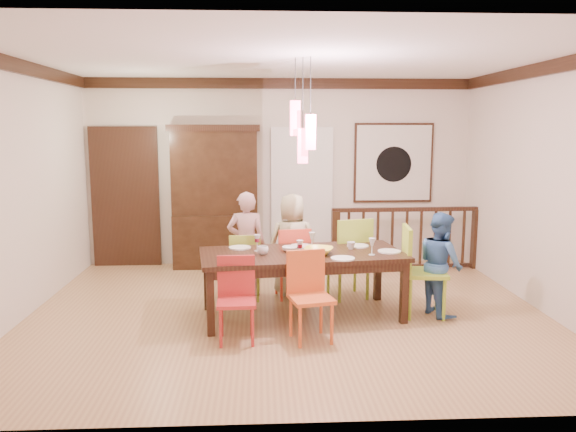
{
  "coord_description": "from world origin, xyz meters",
  "views": [
    {
      "loc": [
        -0.32,
        -6.33,
        2.14
      ],
      "look_at": [
        0.01,
        0.18,
        1.12
      ],
      "focal_mm": 35.0,
      "sensor_mm": 36.0,
      "label": 1
    }
  ],
  "objects_px": {
    "balustrade": "(406,237)",
    "person_end_right": "(440,264)",
    "dining_table": "(302,259)",
    "person_far_left": "(246,244)",
    "china_hutch": "(215,196)",
    "chair_end_right": "(425,265)",
    "person_far_mid": "(293,244)",
    "chair_far_left": "(246,261)"
  },
  "relations": [
    {
      "from": "dining_table",
      "to": "chair_far_left",
      "type": "bearing_deg",
      "value": 125.95
    },
    {
      "from": "chair_end_right",
      "to": "dining_table",
      "type": "bearing_deg",
      "value": 93.74
    },
    {
      "from": "chair_far_left",
      "to": "china_hutch",
      "type": "relative_size",
      "value": 0.39
    },
    {
      "from": "dining_table",
      "to": "chair_end_right",
      "type": "xyz_separation_m",
      "value": [
        1.41,
        -0.05,
        -0.08
      ]
    },
    {
      "from": "person_far_mid",
      "to": "chair_end_right",
      "type": "bearing_deg",
      "value": 144.55
    },
    {
      "from": "balustrade",
      "to": "person_far_left",
      "type": "xyz_separation_m",
      "value": [
        -2.4,
        -1.2,
        0.17
      ]
    },
    {
      "from": "chair_far_left",
      "to": "person_far_left",
      "type": "distance_m",
      "value": 0.25
    },
    {
      "from": "china_hutch",
      "to": "person_far_mid",
      "type": "xyz_separation_m",
      "value": [
        1.1,
        -1.55,
        -0.44
      ]
    },
    {
      "from": "chair_end_right",
      "to": "person_end_right",
      "type": "height_order",
      "value": "person_end_right"
    },
    {
      "from": "dining_table",
      "to": "balustrade",
      "type": "bearing_deg",
      "value": 42.41
    },
    {
      "from": "chair_end_right",
      "to": "person_far_left",
      "type": "xyz_separation_m",
      "value": [
        -2.06,
        0.92,
        0.08
      ]
    },
    {
      "from": "balustrade",
      "to": "person_end_right",
      "type": "distance_m",
      "value": 2.08
    },
    {
      "from": "chair_end_right",
      "to": "person_far_left",
      "type": "relative_size",
      "value": 0.77
    },
    {
      "from": "person_far_mid",
      "to": "person_end_right",
      "type": "xyz_separation_m",
      "value": [
        1.66,
        -0.87,
        -0.06
      ]
    },
    {
      "from": "chair_far_left",
      "to": "person_end_right",
      "type": "bearing_deg",
      "value": 163.7
    },
    {
      "from": "chair_far_left",
      "to": "person_far_mid",
      "type": "height_order",
      "value": "person_far_mid"
    },
    {
      "from": "balustrade",
      "to": "chair_end_right",
      "type": "bearing_deg",
      "value": -100.93
    },
    {
      "from": "dining_table",
      "to": "chair_end_right",
      "type": "height_order",
      "value": "chair_end_right"
    },
    {
      "from": "dining_table",
      "to": "china_hutch",
      "type": "relative_size",
      "value": 1.09
    },
    {
      "from": "dining_table",
      "to": "person_far_mid",
      "type": "bearing_deg",
      "value": 86.38
    },
    {
      "from": "dining_table",
      "to": "china_hutch",
      "type": "height_order",
      "value": "china_hutch"
    },
    {
      "from": "chair_end_right",
      "to": "person_far_mid",
      "type": "xyz_separation_m",
      "value": [
        -1.46,
        0.92,
        0.07
      ]
    },
    {
      "from": "person_far_left",
      "to": "person_end_right",
      "type": "height_order",
      "value": "person_far_left"
    },
    {
      "from": "chair_end_right",
      "to": "person_far_left",
      "type": "bearing_deg",
      "value": 71.64
    },
    {
      "from": "china_hutch",
      "to": "balustrade",
      "type": "bearing_deg",
      "value": -6.78
    },
    {
      "from": "dining_table",
      "to": "china_hutch",
      "type": "xyz_separation_m",
      "value": [
        -1.16,
        2.42,
        0.43
      ]
    },
    {
      "from": "person_far_mid",
      "to": "person_end_right",
      "type": "relative_size",
      "value": 1.1
    },
    {
      "from": "person_far_mid",
      "to": "person_far_left",
      "type": "bearing_deg",
      "value": -3.16
    },
    {
      "from": "person_far_mid",
      "to": "balustrade",
      "type": "bearing_deg",
      "value": -149.77
    },
    {
      "from": "chair_far_left",
      "to": "dining_table",
      "type": "bearing_deg",
      "value": 134.29
    },
    {
      "from": "dining_table",
      "to": "chair_far_left",
      "type": "relative_size",
      "value": 2.82
    },
    {
      "from": "person_end_right",
      "to": "person_far_mid",
      "type": "bearing_deg",
      "value": 47.57
    },
    {
      "from": "dining_table",
      "to": "person_far_left",
      "type": "distance_m",
      "value": 1.09
    },
    {
      "from": "dining_table",
      "to": "chair_far_left",
      "type": "height_order",
      "value": "chair_far_left"
    },
    {
      "from": "chair_far_left",
      "to": "person_far_left",
      "type": "height_order",
      "value": "person_far_left"
    },
    {
      "from": "dining_table",
      "to": "person_end_right",
      "type": "height_order",
      "value": "person_end_right"
    },
    {
      "from": "dining_table",
      "to": "person_far_left",
      "type": "bearing_deg",
      "value": 119.47
    },
    {
      "from": "dining_table",
      "to": "person_far_mid",
      "type": "relative_size",
      "value": 1.81
    },
    {
      "from": "china_hutch",
      "to": "person_end_right",
      "type": "distance_m",
      "value": 3.71
    },
    {
      "from": "chair_far_left",
      "to": "china_hutch",
      "type": "bearing_deg",
      "value": -72.85
    },
    {
      "from": "chair_end_right",
      "to": "person_end_right",
      "type": "distance_m",
      "value": 0.2
    },
    {
      "from": "china_hutch",
      "to": "balustrade",
      "type": "height_order",
      "value": "china_hutch"
    }
  ]
}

